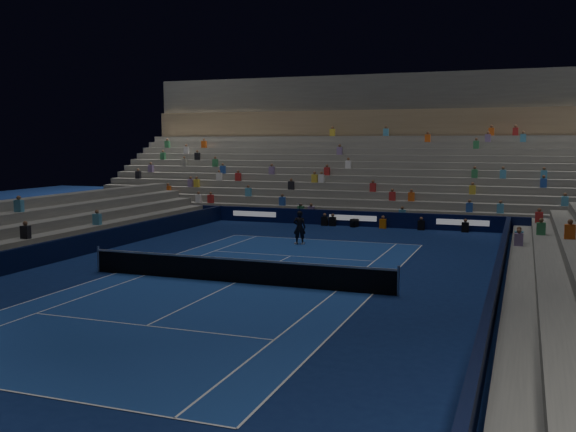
{
  "coord_description": "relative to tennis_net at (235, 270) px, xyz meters",
  "views": [
    {
      "loc": [
        10.5,
        -22.74,
        5.49
      ],
      "look_at": [
        0.0,
        6.0,
        2.0
      ],
      "focal_mm": 40.45,
      "sensor_mm": 36.0,
      "label": 1
    }
  ],
  "objects": [
    {
      "name": "ground",
      "position": [
        0.0,
        0.0,
        -0.5
      ],
      "size": [
        90.0,
        90.0,
        0.0
      ],
      "primitive_type": "plane",
      "color": "#0D1D4F",
      "rests_on": "ground"
    },
    {
      "name": "court_surface",
      "position": [
        0.0,
        0.0,
        -0.5
      ],
      "size": [
        10.97,
        23.77,
        0.01
      ],
      "primitive_type": "cube",
      "color": "navy",
      "rests_on": "ground"
    },
    {
      "name": "sponsor_barrier_far",
      "position": [
        0.0,
        18.5,
        -0.0
      ],
      "size": [
        44.0,
        0.25,
        1.0
      ],
      "primitive_type": "cube",
      "color": "black",
      "rests_on": "ground"
    },
    {
      "name": "sponsor_barrier_east",
      "position": [
        9.7,
        0.0,
        -0.0
      ],
      "size": [
        0.25,
        37.0,
        1.0
      ],
      "primitive_type": "cube",
      "color": "black",
      "rests_on": "ground"
    },
    {
      "name": "sponsor_barrier_west",
      "position": [
        -9.7,
        0.0,
        -0.0
      ],
      "size": [
        0.25,
        37.0,
        1.0
      ],
      "primitive_type": "cube",
      "color": "black",
      "rests_on": "ground"
    },
    {
      "name": "grandstand_main",
      "position": [
        0.0,
        27.9,
        2.87
      ],
      "size": [
        44.0,
        15.2,
        11.2
      ],
      "color": "slate",
      "rests_on": "ground"
    },
    {
      "name": "tennis_net",
      "position": [
        0.0,
        0.0,
        0.0
      ],
      "size": [
        12.9,
        0.1,
        1.1
      ],
      "color": "#B2B2B7",
      "rests_on": "ground"
    },
    {
      "name": "tennis_player",
      "position": [
        -0.8,
        10.01,
        0.41
      ],
      "size": [
        0.74,
        0.55,
        1.83
      ],
      "primitive_type": "imported",
      "rotation": [
        0.0,
        0.0,
        3.33
      ],
      "color": "black",
      "rests_on": "ground"
    },
    {
      "name": "broadcast_camera",
      "position": [
        0.2,
        18.02,
        -0.23
      ],
      "size": [
        0.52,
        0.9,
        0.52
      ],
      "color": "black",
      "rests_on": "ground"
    }
  ]
}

